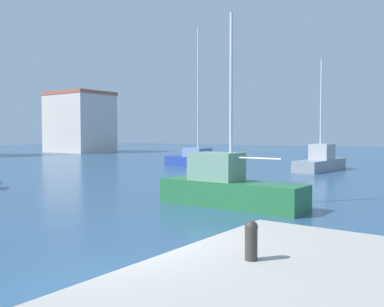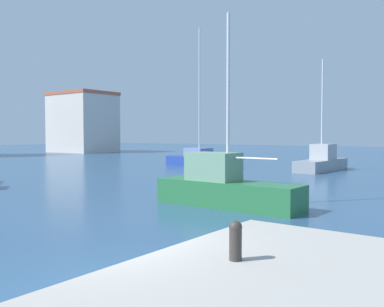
% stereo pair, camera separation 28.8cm
% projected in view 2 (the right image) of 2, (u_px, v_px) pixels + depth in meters
% --- Properties ---
extents(water, '(160.00, 160.00, 0.00)m').
position_uv_depth(water, '(76.00, 171.00, 31.30)').
color(water, '#2D5175').
rests_on(water, ground).
extents(mooring_bollard, '(0.19, 0.19, 0.57)m').
position_uv_depth(mooring_bollard, '(235.00, 239.00, 5.97)').
color(mooring_bollard, '#38332D').
rests_on(mooring_bollard, pier_quay).
extents(sailboat_green_near_pier, '(1.62, 5.80, 7.26)m').
position_uv_depth(sailboat_green_near_pier, '(224.00, 187.00, 16.03)').
color(sailboat_green_near_pier, '#28703D').
rests_on(sailboat_green_near_pier, water).
extents(sailboat_grey_far_right, '(6.74, 1.90, 8.37)m').
position_uv_depth(sailboat_grey_far_right, '(322.00, 161.00, 32.00)').
color(sailboat_grey_far_right, gray).
rests_on(sailboat_grey_far_right, water).
extents(sailboat_blue_distant_north, '(3.54, 7.27, 11.75)m').
position_uv_depth(sailboat_blue_distant_north, '(199.00, 159.00, 35.97)').
color(sailboat_blue_distant_north, '#233D93').
rests_on(sailboat_blue_distant_north, water).
extents(warehouse_block, '(7.28, 9.37, 9.28)m').
position_uv_depth(warehouse_block, '(83.00, 122.00, 65.73)').
color(warehouse_block, beige).
rests_on(warehouse_block, ground).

